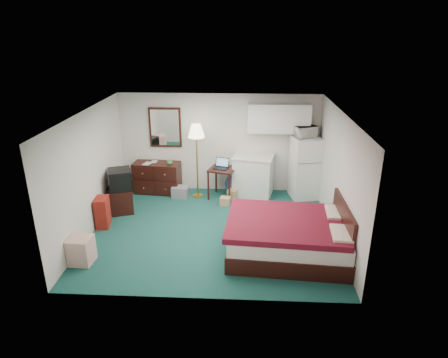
# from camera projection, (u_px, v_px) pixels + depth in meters

# --- Properties ---
(floor) EXTENTS (5.00, 4.50, 0.01)m
(floor) POSITION_uv_depth(u_px,v_px,m) (213.00, 230.00, 8.43)
(floor) COLOR #174140
(floor) RESTS_ON ground
(ceiling) EXTENTS (5.00, 4.50, 0.01)m
(ceiling) POSITION_uv_depth(u_px,v_px,m) (211.00, 113.00, 7.52)
(ceiling) COLOR silver
(ceiling) RESTS_ON walls
(walls) EXTENTS (5.01, 4.51, 2.50)m
(walls) POSITION_uv_depth(u_px,v_px,m) (212.00, 175.00, 7.97)
(walls) COLOR silver
(walls) RESTS_ON floor
(mirror) EXTENTS (0.80, 0.06, 1.00)m
(mirror) POSITION_uv_depth(u_px,v_px,m) (165.00, 127.00, 9.96)
(mirror) COLOR white
(mirror) RESTS_ON walls
(upper_cabinets) EXTENTS (1.50, 0.35, 0.70)m
(upper_cabinets) POSITION_uv_depth(u_px,v_px,m) (279.00, 118.00, 9.58)
(upper_cabinets) COLOR white
(upper_cabinets) RESTS_ON walls
(headboard) EXTENTS (0.06, 1.56, 1.00)m
(headboard) POSITION_uv_depth(u_px,v_px,m) (342.00, 229.00, 7.32)
(headboard) COLOR black
(headboard) RESTS_ON walls
(dresser) EXTENTS (1.20, 0.63, 0.79)m
(dresser) POSITION_uv_depth(u_px,v_px,m) (157.00, 177.00, 10.20)
(dresser) COLOR black
(dresser) RESTS_ON floor
(floor_lamp) EXTENTS (0.41, 0.41, 1.85)m
(floor_lamp) POSITION_uv_depth(u_px,v_px,m) (197.00, 161.00, 9.76)
(floor_lamp) COLOR gold
(floor_lamp) RESTS_ON floor
(desk) EXTENTS (0.75, 0.75, 0.77)m
(desk) POSITION_uv_depth(u_px,v_px,m) (223.00, 183.00, 9.90)
(desk) COLOR black
(desk) RESTS_ON floor
(exercise_ball) EXTENTS (0.67, 0.67, 0.54)m
(exercise_ball) POSITION_uv_depth(u_px,v_px,m) (235.00, 184.00, 10.13)
(exercise_ball) COLOR navy
(exercise_ball) RESTS_ON floor
(kitchen_counter) EXTENTS (1.05, 0.88, 1.01)m
(kitchen_counter) POSITION_uv_depth(u_px,v_px,m) (253.00, 176.00, 9.98)
(kitchen_counter) COLOR white
(kitchen_counter) RESTS_ON floor
(fridge) EXTENTS (0.74, 0.74, 1.53)m
(fridge) POSITION_uv_depth(u_px,v_px,m) (305.00, 168.00, 9.80)
(fridge) COLOR white
(fridge) RESTS_ON floor
(bed) EXTENTS (2.30, 1.86, 0.70)m
(bed) POSITION_uv_depth(u_px,v_px,m) (288.00, 237.00, 7.44)
(bed) COLOR #450A13
(bed) RESTS_ON floor
(tv_stand) EXTENTS (0.72, 0.75, 0.56)m
(tv_stand) POSITION_uv_depth(u_px,v_px,m) (120.00, 200.00, 9.20)
(tv_stand) COLOR black
(tv_stand) RESTS_ON floor
(suitcase) EXTENTS (0.30, 0.43, 0.66)m
(suitcase) POSITION_uv_depth(u_px,v_px,m) (103.00, 212.00, 8.48)
(suitcase) COLOR maroon
(suitcase) RESTS_ON floor
(retail_box) EXTENTS (0.42, 0.42, 0.50)m
(retail_box) POSITION_uv_depth(u_px,v_px,m) (81.00, 250.00, 7.21)
(retail_box) COLOR silver
(retail_box) RESTS_ON floor
(file_bin) EXTENTS (0.43, 0.34, 0.28)m
(file_bin) POSITION_uv_depth(u_px,v_px,m) (180.00, 192.00, 9.98)
(file_bin) COLOR slate
(file_bin) RESTS_ON floor
(cardboard_box_a) EXTENTS (0.26, 0.23, 0.20)m
(cardboard_box_a) POSITION_uv_depth(u_px,v_px,m) (225.00, 201.00, 9.56)
(cardboard_box_a) COLOR olive
(cardboard_box_a) RESTS_ON floor
(cardboard_box_b) EXTENTS (0.28, 0.31, 0.27)m
(cardboard_box_b) POSITION_uv_depth(u_px,v_px,m) (233.00, 194.00, 9.86)
(cardboard_box_b) COLOR olive
(cardboard_box_b) RESTS_ON floor
(laptop) EXTENTS (0.42, 0.38, 0.24)m
(laptop) POSITION_uv_depth(u_px,v_px,m) (221.00, 164.00, 9.70)
(laptop) COLOR black
(laptop) RESTS_ON desk
(crt_tv) EXTENTS (0.64, 0.66, 0.46)m
(crt_tv) POSITION_uv_depth(u_px,v_px,m) (120.00, 179.00, 9.01)
(crt_tv) COLOR black
(crt_tv) RESTS_ON tv_stand
(microwave) EXTENTS (0.57, 0.48, 0.34)m
(microwave) POSITION_uv_depth(u_px,v_px,m) (305.00, 130.00, 9.48)
(microwave) COLOR white
(microwave) RESTS_ON fridge
(book_a) EXTENTS (0.18, 0.07, 0.24)m
(book_a) POSITION_uv_depth(u_px,v_px,m) (144.00, 159.00, 9.97)
(book_a) COLOR olive
(book_a) RESTS_ON dresser
(book_b) EXTENTS (0.15, 0.03, 0.20)m
(book_b) POSITION_uv_depth(u_px,v_px,m) (151.00, 158.00, 10.09)
(book_b) COLOR olive
(book_b) RESTS_ON dresser
(mug) EXTENTS (0.14, 0.11, 0.14)m
(mug) POSITION_uv_depth(u_px,v_px,m) (170.00, 162.00, 9.93)
(mug) COLOR #539547
(mug) RESTS_ON dresser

